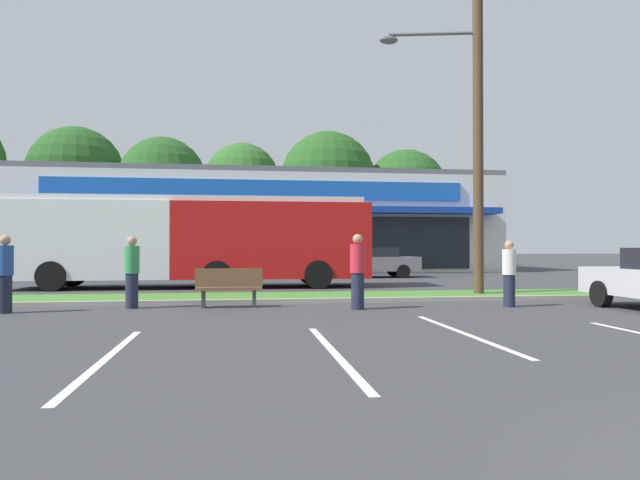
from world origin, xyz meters
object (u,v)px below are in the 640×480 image
object	(u,v)px
pedestrian_by_pole	(132,272)
pedestrian_far	(5,274)
car_2	(370,262)
bus_stop_bench	(229,287)
utility_pole	(473,101)
pedestrian_mid	(509,273)
city_bus	(192,239)
pedestrian_near_bench	(358,271)

from	to	relation	value
pedestrian_by_pole	pedestrian_far	xyz separation A→B (m)	(-2.60, -0.67, 0.00)
car_2	pedestrian_by_pole	xyz separation A→B (m)	(-8.83, -13.14, 0.11)
bus_stop_bench	pedestrian_far	distance (m)	4.93
utility_pole	pedestrian_mid	bearing A→B (deg)	-95.06
utility_pole	bus_stop_bench	xyz separation A→B (m)	(-7.03, -1.92, -5.22)
bus_stop_bench	pedestrian_mid	size ratio (longest dim) A/B	0.98
bus_stop_bench	car_2	distance (m)	14.82
city_bus	bus_stop_bench	distance (m)	7.45
pedestrian_by_pole	pedestrian_near_bench	bearing A→B (deg)	129.93
bus_stop_bench	car_2	size ratio (longest dim) A/B	0.34
car_2	pedestrian_far	world-z (taller)	pedestrian_far
bus_stop_bench	pedestrian_near_bench	world-z (taller)	pedestrian_near_bench
city_bus	pedestrian_mid	size ratio (longest dim) A/B	7.87
city_bus	car_2	bearing A→B (deg)	-141.94
city_bus	pedestrian_near_bench	distance (m)	9.20
utility_pole	pedestrian_near_bench	xyz separation A→B (m)	(-4.03, -2.74, -4.84)
bus_stop_bench	pedestrian_by_pole	bearing A→B (deg)	-3.80
utility_pole	pedestrian_by_pole	size ratio (longest dim) A/B	6.24
pedestrian_near_bench	pedestrian_mid	size ratio (longest dim) A/B	1.09
bus_stop_bench	city_bus	bearing A→B (deg)	-78.71
pedestrian_near_bench	bus_stop_bench	bearing A→B (deg)	-153.72
car_2	pedestrian_by_pole	world-z (taller)	pedestrian_by_pole
utility_pole	bus_stop_bench	bearing A→B (deg)	-164.71
pedestrian_near_bench	city_bus	bearing A→B (deg)	160.47
utility_pole	bus_stop_bench	world-z (taller)	utility_pole
bus_stop_bench	pedestrian_by_pole	size ratio (longest dim) A/B	0.93
utility_pole	car_2	bearing A→B (deg)	92.46
pedestrian_near_bench	pedestrian_far	size ratio (longest dim) A/B	1.02
utility_pole	pedestrian_far	bearing A→B (deg)	-168.44
pedestrian_near_bench	pedestrian_far	world-z (taller)	pedestrian_near_bench
utility_pole	pedestrian_by_pole	xyz separation A→B (m)	(-9.32, -1.77, -4.86)
city_bus	pedestrian_far	xyz separation A→B (m)	(-3.45, -7.71, -0.90)
pedestrian_far	utility_pole	bearing A→B (deg)	-52.61
car_2	pedestrian_by_pole	distance (m)	15.83
car_2	pedestrian_mid	world-z (taller)	pedestrian_mid
utility_pole	city_bus	distance (m)	10.73
city_bus	pedestrian_mid	world-z (taller)	city_bus
car_2	pedestrian_far	distance (m)	17.93
pedestrian_far	bus_stop_bench	bearing A→B (deg)	-58.15
utility_pole	car_2	xyz separation A→B (m)	(-0.49, 11.37, -4.97)
pedestrian_near_bench	pedestrian_by_pole	xyz separation A→B (m)	(-5.30, 0.97, -0.02)
utility_pole	bus_stop_bench	distance (m)	8.97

